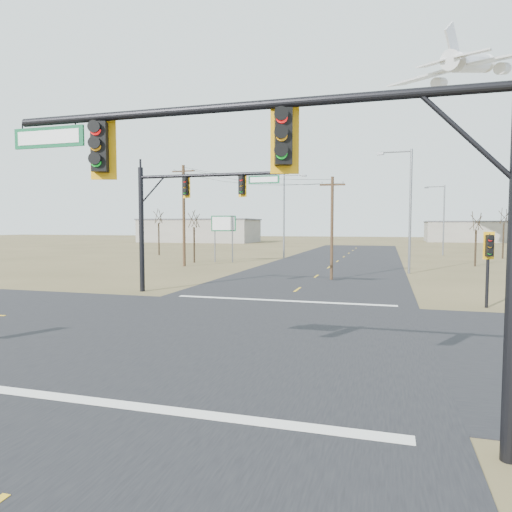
{
  "coord_description": "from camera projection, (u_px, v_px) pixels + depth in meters",
  "views": [
    {
      "loc": [
        5.42,
        -16.29,
        4.05
      ],
      "look_at": [
        0.44,
        1.0,
        2.86
      ],
      "focal_mm": 32.0,
      "sensor_mm": 36.0,
      "label": 1
    }
  ],
  "objects": [
    {
      "name": "bare_tree_b",
      "position": [
        159.0,
        216.0,
        62.88
      ],
      "size": [
        3.04,
        3.04,
        6.8
      ],
      "rotation": [
        0.0,
        0.0,
        0.15
      ],
      "color": "black",
      "rests_on": "ground"
    },
    {
      "name": "stop_bar_far",
      "position": [
        282.0,
        301.0,
        24.58
      ],
      "size": [
        12.0,
        0.4,
        0.01
      ],
      "primitive_type": "cube",
      "color": "silver",
      "rests_on": "road_ns"
    },
    {
      "name": "stop_bar_near",
      "position": [
        132.0,
        406.0,
        10.2
      ],
      "size": [
        12.0,
        0.4,
        0.01
      ],
      "primitive_type": "cube",
      "color": "silver",
      "rests_on": "road_ns"
    },
    {
      "name": "pedestal_signal_ne",
      "position": [
        489.0,
        251.0,
        22.26
      ],
      "size": [
        0.66,
        0.56,
        3.79
      ],
      "rotation": [
        0.0,
        0.0,
        0.33
      ],
      "color": "black",
      "rests_on": "ground"
    },
    {
      "name": "highway_sign",
      "position": [
        224.0,
        229.0,
        50.7
      ],
      "size": [
        2.74,
        0.53,
        5.19
      ],
      "rotation": [
        0.0,
        0.0,
        0.16
      ],
      "color": "slate",
      "rests_on": "ground"
    },
    {
      "name": "warehouse_mid",
      "position": [
        468.0,
        232.0,
        115.77
      ],
      "size": [
        20.0,
        12.0,
        5.0
      ],
      "primitive_type": "cube",
      "color": "gray",
      "rests_on": "ground"
    },
    {
      "name": "bare_tree_c",
      "position": [
        476.0,
        221.0,
        45.45
      ],
      "size": [
        2.5,
        2.5,
        5.83
      ],
      "rotation": [
        0.0,
        0.0,
        0.02
      ],
      "color": "black",
      "rests_on": "ground"
    },
    {
      "name": "bare_tree_d",
      "position": [
        504.0,
        216.0,
        56.2
      ],
      "size": [
        3.22,
        3.22,
        6.62
      ],
      "rotation": [
        0.0,
        0.0,
        -0.35
      ],
      "color": "black",
      "rests_on": "ground"
    },
    {
      "name": "mast_arm_far",
      "position": [
        184.0,
        202.0,
        27.12
      ],
      "size": [
        9.4,
        0.55,
        7.61
      ],
      "rotation": [
        0.0,
        0.0,
        -0.32
      ],
      "color": "black",
      "rests_on": "ground"
    },
    {
      "name": "mast_arm_near",
      "position": [
        296.0,
        172.0,
        8.58
      ],
      "size": [
        10.34,
        0.55,
        6.95
      ],
      "rotation": [
        0.0,
        0.0,
        0.32
      ],
      "color": "black",
      "rests_on": "ground"
    },
    {
      "name": "warehouse_left",
      "position": [
        200.0,
        231.0,
        114.55
      ],
      "size": [
        28.0,
        14.0,
        5.5
      ],
      "primitive_type": "cube",
      "color": "gray",
      "rests_on": "ground"
    },
    {
      "name": "road_ns",
      "position": [
        238.0,
        332.0,
        17.39
      ],
      "size": [
        14.0,
        160.0,
        0.02
      ],
      "primitive_type": "cube",
      "color": "black",
      "rests_on": "ground"
    },
    {
      "name": "ground",
      "position": [
        238.0,
        332.0,
        17.39
      ],
      "size": [
        320.0,
        320.0,
        0.0
      ],
      "primitive_type": "plane",
      "color": "brown",
      "rests_on": "ground"
    },
    {
      "name": "streetlight_a",
      "position": [
        408.0,
        204.0,
        38.42
      ],
      "size": [
        2.93,
        0.4,
        10.49
      ],
      "rotation": [
        0.0,
        0.0,
        -0.25
      ],
      "color": "slate",
      "rests_on": "ground"
    },
    {
      "name": "road_ew",
      "position": [
        238.0,
        332.0,
        17.39
      ],
      "size": [
        160.0,
        14.0,
        0.02
      ],
      "primitive_type": "cube",
      "color": "black",
      "rests_on": "ground"
    },
    {
      "name": "bare_tree_a",
      "position": [
        194.0,
        219.0,
        49.99
      ],
      "size": [
        3.07,
        3.07,
        6.15
      ],
      "rotation": [
        0.0,
        0.0,
        -0.26
      ],
      "color": "black",
      "rests_on": "ground"
    },
    {
      "name": "utility_pole_near",
      "position": [
        332.0,
        226.0,
        34.03
      ],
      "size": [
        1.89,
        0.22,
        7.7
      ],
      "rotation": [
        0.0,
        0.0,
        0.03
      ],
      "color": "#46321E",
      "rests_on": "ground"
    },
    {
      "name": "streetlight_c",
      "position": [
        286.0,
        211.0,
        57.22
      ],
      "size": [
        2.95,
        0.4,
        10.55
      ],
      "rotation": [
        0.0,
        0.0,
        -0.25
      ],
      "color": "slate",
      "rests_on": "ground"
    },
    {
      "name": "jet_airliner",
      "position": [
        470.0,
        63.0,
        72.21
      ],
      "size": [
        24.58,
        25.03,
        11.65
      ],
      "rotation": [
        0.0,
        -0.23,
        1.06
      ],
      "color": "silver"
    },
    {
      "name": "utility_pole_far",
      "position": [
        184.0,
        214.0,
        45.49
      ],
      "size": [
        2.47,
        0.29,
        10.08
      ],
      "rotation": [
        0.0,
        0.0,
        -0.06
      ],
      "color": "#46321E",
      "rests_on": "ground"
    },
    {
      "name": "streetlight_b",
      "position": [
        442.0,
        216.0,
        62.29
      ],
      "size": [
        2.68,
        0.32,
        9.61
      ],
      "rotation": [
        0.0,
        0.0,
        0.16
      ],
      "color": "slate",
      "rests_on": "ground"
    }
  ]
}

